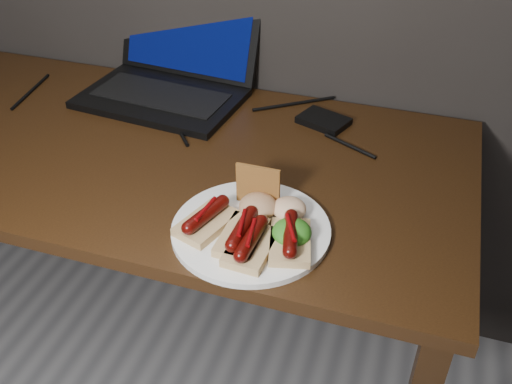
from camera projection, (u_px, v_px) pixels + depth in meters
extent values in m
cube|color=black|center=(155.00, 153.00, 1.29)|extent=(1.40, 0.70, 0.03)
cube|color=black|center=(30.00, 170.00, 1.90)|extent=(0.05, 0.05, 0.72)
cube|color=black|center=(430.00, 251.00, 1.58)|extent=(0.05, 0.05, 0.72)
cube|color=black|center=(161.00, 98.00, 1.45)|extent=(0.42, 0.29, 0.02)
cube|color=black|center=(161.00, 95.00, 1.45)|extent=(0.35, 0.17, 0.00)
cube|color=black|center=(189.00, 30.00, 1.50)|extent=(0.40, 0.13, 0.23)
cube|color=#090749|center=(189.00, 30.00, 1.50)|extent=(0.36, 0.11, 0.20)
cube|color=black|center=(324.00, 121.00, 1.36)|extent=(0.13, 0.11, 0.02)
cylinder|color=black|center=(177.00, 127.00, 1.34)|extent=(0.12, 0.14, 0.01)
cylinder|color=black|center=(294.00, 104.00, 1.44)|extent=(0.18, 0.14, 0.01)
cylinder|color=black|center=(350.00, 146.00, 1.28)|extent=(0.13, 0.07, 0.01)
cylinder|color=black|center=(31.00, 91.00, 1.49)|extent=(0.04, 0.20, 0.01)
cylinder|color=white|center=(251.00, 229.00, 1.04)|extent=(0.36, 0.36, 0.01)
cube|color=#D8B07F|center=(207.00, 223.00, 1.03)|extent=(0.10, 0.13, 0.02)
cylinder|color=#500605|center=(206.00, 214.00, 1.02)|extent=(0.05, 0.10, 0.02)
sphere|color=#500605|center=(188.00, 228.00, 0.99)|extent=(0.03, 0.02, 0.02)
sphere|color=#500605|center=(223.00, 201.00, 1.05)|extent=(0.02, 0.02, 0.02)
cylinder|color=#600406|center=(206.00, 209.00, 1.01)|extent=(0.02, 0.07, 0.01)
cube|color=#D8B07F|center=(242.00, 237.00, 1.00)|extent=(0.07, 0.12, 0.02)
cylinder|color=#500605|center=(242.00, 228.00, 0.99)|extent=(0.03, 0.10, 0.02)
sphere|color=#500605|center=(232.00, 245.00, 0.95)|extent=(0.03, 0.02, 0.02)
sphere|color=#500605|center=(251.00, 212.00, 1.02)|extent=(0.03, 0.02, 0.02)
cylinder|color=#600406|center=(242.00, 223.00, 0.98)|extent=(0.02, 0.07, 0.01)
cube|color=#D8B07F|center=(290.00, 242.00, 0.99)|extent=(0.10, 0.13, 0.02)
cylinder|color=#500605|center=(291.00, 233.00, 0.98)|extent=(0.05, 0.10, 0.02)
sphere|color=#500605|center=(290.00, 252.00, 0.94)|extent=(0.03, 0.02, 0.02)
sphere|color=#500605|center=(291.00, 216.00, 1.02)|extent=(0.03, 0.02, 0.02)
cylinder|color=#600406|center=(291.00, 228.00, 0.97)|extent=(0.04, 0.07, 0.01)
cube|color=#D8B07F|center=(251.00, 247.00, 0.98)|extent=(0.08, 0.12, 0.02)
cylinder|color=#500605|center=(251.00, 238.00, 0.97)|extent=(0.03, 0.10, 0.02)
sphere|color=#500605|center=(241.00, 256.00, 0.93)|extent=(0.03, 0.02, 0.02)
sphere|color=#500605|center=(261.00, 222.00, 1.00)|extent=(0.03, 0.02, 0.02)
cylinder|color=#600406|center=(251.00, 232.00, 0.96)|extent=(0.02, 0.07, 0.01)
cube|color=#AB6A2E|center=(258.00, 186.00, 1.07)|extent=(0.08, 0.01, 0.08)
ellipsoid|color=#1E5D12|center=(292.00, 232.00, 0.99)|extent=(0.07, 0.07, 0.04)
ellipsoid|color=maroon|center=(258.00, 206.00, 1.05)|extent=(0.07, 0.07, 0.04)
ellipsoid|color=beige|center=(289.00, 209.00, 1.05)|extent=(0.06, 0.06, 0.04)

